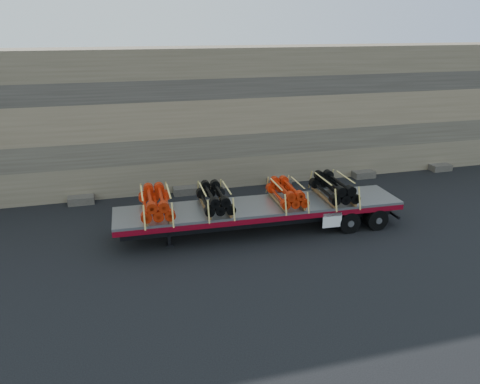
# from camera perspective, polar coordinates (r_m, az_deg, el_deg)

# --- Properties ---
(ground) EXTENTS (120.00, 120.00, 0.00)m
(ground) POSITION_cam_1_polar(r_m,az_deg,el_deg) (20.16, 3.98, -3.86)
(ground) COLOR black
(ground) RESTS_ON ground
(rock_wall) EXTENTS (44.00, 3.00, 7.00)m
(rock_wall) POSITION_cam_1_polar(r_m,az_deg,el_deg) (25.10, -0.79, 9.31)
(rock_wall) COLOR #7A6B54
(rock_wall) RESTS_ON ground
(trailer) EXTENTS (11.74, 2.64, 1.17)m
(trailer) POSITION_cam_1_polar(r_m,az_deg,el_deg) (19.21, 2.45, -3.17)
(trailer) COLOR #A0A2A7
(trailer) RESTS_ON ground
(bundle_front) EXTENTS (1.31, 2.49, 0.87)m
(bundle_front) POSITION_cam_1_polar(r_m,az_deg,el_deg) (18.19, -10.21, -1.37)
(bundle_front) COLOR red
(bundle_front) RESTS_ON trailer
(bundle_midfront) EXTENTS (1.24, 2.37, 0.83)m
(bundle_midfront) POSITION_cam_1_polar(r_m,az_deg,el_deg) (18.44, -3.08, -0.85)
(bundle_midfront) COLOR black
(bundle_midfront) RESTS_ON trailer
(bundle_midrear) EXTENTS (1.19, 2.27, 0.79)m
(bundle_midrear) POSITION_cam_1_polar(r_m,az_deg,el_deg) (19.17, 5.71, -0.15)
(bundle_midrear) COLOR red
(bundle_midrear) RESTS_ON trailer
(bundle_rear) EXTENTS (1.31, 2.49, 0.87)m
(bundle_rear) POSITION_cam_1_polar(r_m,az_deg,el_deg) (19.91, 11.34, 0.43)
(bundle_rear) COLOR black
(bundle_rear) RESTS_ON trailer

